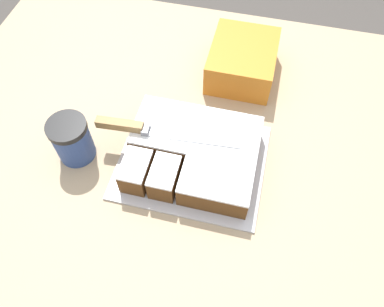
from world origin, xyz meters
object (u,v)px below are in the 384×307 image
(cake_board, at_px, (192,162))
(coffee_cup, at_px, (72,140))
(storage_box, at_px, (242,61))
(knife, at_px, (140,128))
(cake, at_px, (194,153))

(cake_board, distance_m, coffee_cup, 0.30)
(cake_board, relative_size, storage_box, 1.65)
(knife, distance_m, storage_box, 0.38)
(cake, bearing_deg, storage_box, 79.17)
(cake, height_order, storage_box, storage_box)
(storage_box, bearing_deg, cake_board, -101.37)
(cake, distance_m, knife, 0.14)
(knife, bearing_deg, storage_box, 54.13)
(cake, xyz_separation_m, coffee_cup, (-0.29, -0.04, 0.02))
(knife, relative_size, storage_box, 1.62)
(cake_board, relative_size, knife, 1.02)
(knife, bearing_deg, cake_board, -10.38)
(knife, distance_m, coffee_cup, 0.17)
(storage_box, bearing_deg, coffee_cup, -133.37)
(knife, bearing_deg, cake, -8.99)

